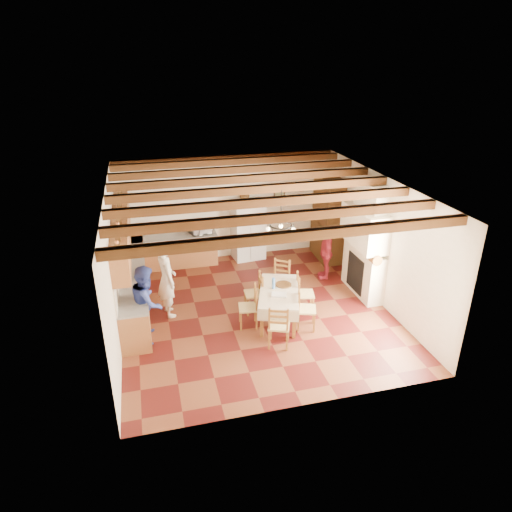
{
  "coord_description": "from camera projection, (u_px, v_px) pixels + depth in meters",
  "views": [
    {
      "loc": [
        -2.28,
        -8.93,
        5.51
      ],
      "look_at": [
        0.1,
        0.3,
        1.25
      ],
      "focal_mm": 32.0,
      "sensor_mm": 36.0,
      "label": 1
    }
  ],
  "objects": [
    {
      "name": "chair_left_far",
      "position": [
        254.0,
        293.0,
        10.43
      ],
      "size": [
        0.43,
        0.44,
        0.96
      ],
      "primitive_type": null,
      "rotation": [
        0.0,
        0.0,
        -1.64
      ],
      "color": "brown",
      "rests_on": "floor"
    },
    {
      "name": "chair_end_far",
      "position": [
        280.0,
        280.0,
        11.05
      ],
      "size": [
        0.57,
        0.56,
        0.96
      ],
      "primitive_type": null,
      "rotation": [
        0.0,
        0.0,
        -0.58
      ],
      "color": "brown",
      "rests_on": "floor"
    },
    {
      "name": "refrigerator",
      "position": [
        248.0,
        229.0,
        13.1
      ],
      "size": [
        0.95,
        0.81,
        1.75
      ],
      "primitive_type": "cube",
      "rotation": [
        0.0,
        0.0,
        0.11
      ],
      "color": "silver",
      "rests_on": "floor"
    },
    {
      "name": "ceiling_beams",
      "position": [
        255.0,
        189.0,
        9.47
      ],
      "size": [
        6.0,
        6.3,
        0.16
      ],
      "primitive_type": null,
      "color": "#38210D",
      "rests_on": "ground"
    },
    {
      "name": "countertop_back",
      "position": [
        174.0,
        236.0,
        12.55
      ],
      "size": [
        2.34,
        0.62,
        0.04
      ],
      "primitive_type": "cube",
      "color": "slate",
      "rests_on": "lower_cabinets_back"
    },
    {
      "name": "wall_left",
      "position": [
        113.0,
        266.0,
        9.36
      ],
      "size": [
        0.02,
        6.5,
        3.0
      ],
      "primitive_type": "cube",
      "color": "beige",
      "rests_on": "ground"
    },
    {
      "name": "lower_cabinets_left",
      "position": [
        134.0,
        287.0,
        10.8
      ],
      "size": [
        0.6,
        4.3,
        0.86
      ],
      "primitive_type": "cube",
      "color": "brown",
      "rests_on": "ground"
    },
    {
      "name": "fireplace",
      "position": [
        363.0,
        241.0,
        10.88
      ],
      "size": [
        0.56,
        1.6,
        2.8
      ],
      "primitive_type": null,
      "color": "beige",
      "rests_on": "ground"
    },
    {
      "name": "dining_table",
      "position": [
        279.0,
        294.0,
        10.06
      ],
      "size": [
        1.32,
        1.82,
        0.72
      ],
      "rotation": [
        0.0,
        0.0,
        -0.32
      ],
      "color": "beige",
      "rests_on": "floor"
    },
    {
      "name": "chair_right_far",
      "position": [
        305.0,
        293.0,
        10.43
      ],
      "size": [
        0.49,
        0.5,
        0.96
      ],
      "primitive_type": null,
      "rotation": [
        0.0,
        0.0,
        1.34
      ],
      "color": "brown",
      "rests_on": "floor"
    },
    {
      "name": "hutch",
      "position": [
        328.0,
        219.0,
        12.94
      ],
      "size": [
        0.6,
        1.34,
        2.4
      ],
      "primitive_type": null,
      "rotation": [
        0.0,
        0.0,
        -0.03
      ],
      "color": "#3D260E",
      "rests_on": "floor"
    },
    {
      "name": "microwave",
      "position": [
        201.0,
        228.0,
        12.65
      ],
      "size": [
        0.68,
        0.55,
        0.32
      ],
      "primitive_type": "imported",
      "rotation": [
        0.0,
        0.0,
        0.3
      ],
      "color": "silver",
      "rests_on": "countertop_back"
    },
    {
      "name": "person_woman_blue",
      "position": [
        147.0,
        303.0,
        9.35
      ],
      "size": [
        0.72,
        0.87,
        1.64
      ],
      "primitive_type": "imported",
      "rotation": [
        0.0,
        0.0,
        1.44
      ],
      "color": "navy",
      "rests_on": "floor"
    },
    {
      "name": "countertop_left",
      "position": [
        132.0,
        270.0,
        10.61
      ],
      "size": [
        0.62,
        4.3,
        0.04
      ],
      "primitive_type": "cube",
      "color": "slate",
      "rests_on": "lower_cabinets_left"
    },
    {
      "name": "backsplash_back",
      "position": [
        172.0,
        222.0,
        12.68
      ],
      "size": [
        2.3,
        0.03,
        0.6
      ],
      "primitive_type": "cube",
      "color": "beige",
      "rests_on": "ground"
    },
    {
      "name": "floor",
      "position": [
        255.0,
        311.0,
        10.66
      ],
      "size": [
        6.0,
        6.5,
        0.02
      ],
      "primitive_type": "cube",
      "color": "#45100E",
      "rests_on": "ground"
    },
    {
      "name": "chandelier",
      "position": [
        281.0,
        225.0,
        9.41
      ],
      "size": [
        0.47,
        0.47,
        0.03
      ],
      "primitive_type": "torus",
      "color": "black",
      "rests_on": "ground"
    },
    {
      "name": "chair_right_near",
      "position": [
        306.0,
        308.0,
        9.8
      ],
      "size": [
        0.51,
        0.53,
        0.96
      ],
      "primitive_type": null,
      "rotation": [
        0.0,
        0.0,
        1.24
      ],
      "color": "brown",
      "rests_on": "floor"
    },
    {
      "name": "chair_end_near",
      "position": [
        279.0,
        325.0,
        9.21
      ],
      "size": [
        0.54,
        0.53,
        0.96
      ],
      "primitive_type": null,
      "rotation": [
        0.0,
        0.0,
        2.76
      ],
      "color": "brown",
      "rests_on": "floor"
    },
    {
      "name": "person_man",
      "position": [
        167.0,
        279.0,
        10.17
      ],
      "size": [
        0.54,
        0.71,
        1.76
      ],
      "primitive_type": "imported",
      "rotation": [
        0.0,
        0.0,
        1.78
      ],
      "color": "silver",
      "rests_on": "floor"
    },
    {
      "name": "backsplash_left",
      "position": [
        117.0,
        259.0,
        10.42
      ],
      "size": [
        0.03,
        4.3,
        0.6
      ],
      "primitive_type": "cube",
      "color": "beige",
      "rests_on": "ground"
    },
    {
      "name": "chair_left_near",
      "position": [
        248.0,
        307.0,
        9.87
      ],
      "size": [
        0.46,
        0.48,
        0.96
      ],
      "primitive_type": null,
      "rotation": [
        0.0,
        0.0,
        -1.73
      ],
      "color": "brown",
      "rests_on": "floor"
    },
    {
      "name": "fridge_vase",
      "position": [
        245.0,
        195.0,
        12.66
      ],
      "size": [
        0.32,
        0.32,
        0.28
      ],
      "primitive_type": "imported",
      "rotation": [
        0.0,
        0.0,
        -0.25
      ],
      "color": "#3D260E",
      "rests_on": "refrigerator"
    },
    {
      "name": "wall_front",
      "position": [
        306.0,
        332.0,
        7.16
      ],
      "size": [
        6.0,
        0.02,
        3.0
      ],
      "primitive_type": "cube",
      "color": "beige",
      "rests_on": "ground"
    },
    {
      "name": "upper_cabinets",
      "position": [
        121.0,
        232.0,
        10.19
      ],
      "size": [
        0.35,
        4.2,
        0.7
      ],
      "primitive_type": "cube",
      "color": "brown",
      "rests_on": "ground"
    },
    {
      "name": "person_woman_red",
      "position": [
        326.0,
        252.0,
        11.95
      ],
      "size": [
        0.57,
        0.92,
        1.45
      ],
      "primitive_type": "imported",
      "rotation": [
        0.0,
        0.0,
        -1.85
      ],
      "color": "#A72434",
      "rests_on": "floor"
    },
    {
      "name": "wall_right",
      "position": [
        379.0,
        239.0,
        10.73
      ],
      "size": [
        0.02,
        6.5,
        3.0
      ],
      "primitive_type": "cube",
      "color": "beige",
      "rests_on": "ground"
    },
    {
      "name": "wall_back",
      "position": [
        227.0,
        207.0,
        12.93
      ],
      "size": [
        6.0,
        0.02,
        3.0
      ],
      "primitive_type": "cube",
      "color": "beige",
      "rests_on": "ground"
    },
    {
      "name": "lower_cabinets_back",
      "position": [
        175.0,
        251.0,
        12.74
      ],
      "size": [
        2.3,
        0.6,
        0.86
      ],
      "primitive_type": "cube",
      "color": "brown",
      "rests_on": "ground"
    },
    {
      "name": "ceiling",
      "position": [
        255.0,
        185.0,
        9.43
      ],
      "size": [
        6.0,
        6.5,
        0.02
      ],
      "primitive_type": "cube",
      "color": "silver",
      "rests_on": "ground"
    },
    {
      "name": "wall_picture",
      "position": [
        279.0,
        192.0,
        13.11
      ],
      "size": [
        0.34,
        0.03,
        0.42
      ],
      "primitive_type": "cube",
      "color": "black",
      "rests_on": "ground"
    }
  ]
}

